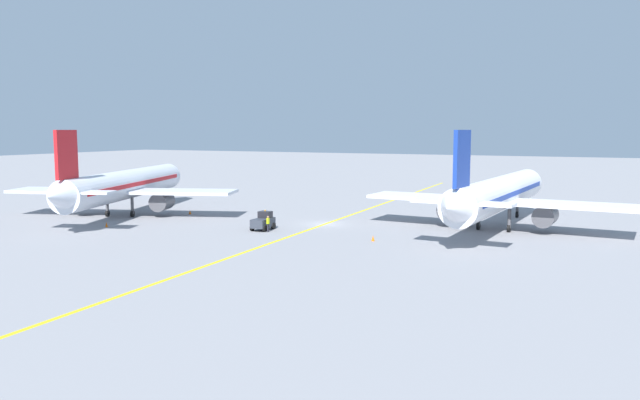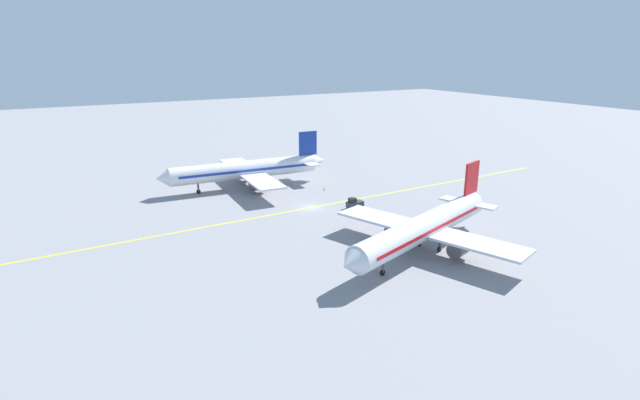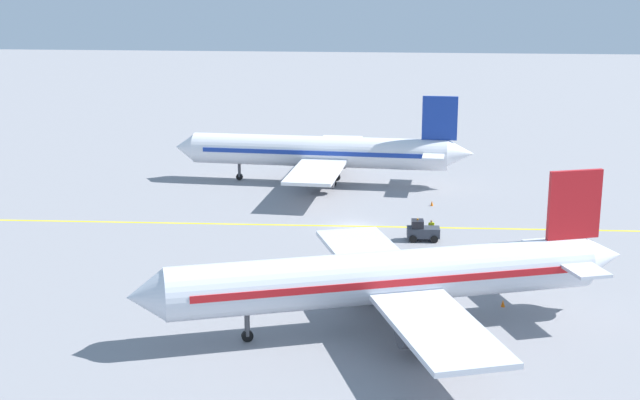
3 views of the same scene
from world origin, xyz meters
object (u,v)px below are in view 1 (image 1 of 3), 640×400
at_px(traffic_cone_mid_apron, 190,212).
at_px(traffic_cone_by_wingtip, 373,238).
at_px(airplane_adjacent_stand, 498,195).
at_px(airplane_at_gate, 124,186).
at_px(traffic_cone_near_nose, 107,225).
at_px(baggage_tug_dark, 263,222).
at_px(ground_crew_worker, 268,223).

xyz_separation_m(traffic_cone_mid_apron, traffic_cone_by_wingtip, (27.62, -8.02, 0.00)).
xyz_separation_m(airplane_adjacent_stand, traffic_cone_by_wingtip, (-9.45, -12.64, -3.43)).
relative_size(airplane_at_gate, traffic_cone_near_nose, 62.83).
xyz_separation_m(baggage_tug_dark, traffic_cone_mid_apron, (-14.72, 6.76, -0.63)).
height_order(ground_crew_worker, traffic_cone_by_wingtip, ground_crew_worker).
bearing_deg(airplane_adjacent_stand, traffic_cone_near_nose, -156.25).
distance_m(airplane_adjacent_stand, traffic_cone_mid_apron, 37.52).
relative_size(airplane_adjacent_stand, traffic_cone_mid_apron, 64.62).
relative_size(baggage_tug_dark, traffic_cone_near_nose, 5.56).
height_order(baggage_tug_dark, traffic_cone_mid_apron, baggage_tug_dark).
height_order(baggage_tug_dark, ground_crew_worker, baggage_tug_dark).
height_order(traffic_cone_near_nose, traffic_cone_by_wingtip, same).
distance_m(baggage_tug_dark, traffic_cone_mid_apron, 16.21).
bearing_deg(airplane_at_gate, ground_crew_worker, -8.65).
relative_size(baggage_tug_dark, traffic_cone_mid_apron, 5.56).
distance_m(airplane_at_gate, traffic_cone_by_wingtip, 34.74).
bearing_deg(airplane_at_gate, airplane_adjacent_stand, 11.39).
distance_m(airplane_at_gate, traffic_cone_mid_apron, 8.65).
height_order(airplane_at_gate, traffic_cone_mid_apron, airplane_at_gate).
distance_m(airplane_adjacent_stand, ground_crew_worker, 24.70).
relative_size(airplane_at_gate, ground_crew_worker, 20.57).
bearing_deg(traffic_cone_by_wingtip, airplane_at_gate, 173.65).
xyz_separation_m(airplane_adjacent_stand, traffic_cone_mid_apron, (-37.07, -4.63, -3.43)).
bearing_deg(baggage_tug_dark, ground_crew_worker, -38.38).
bearing_deg(traffic_cone_mid_apron, baggage_tug_dark, -24.68).
bearing_deg(ground_crew_worker, baggage_tug_dark, 141.62).
bearing_deg(ground_crew_worker, traffic_cone_mid_apron, 154.25).
relative_size(airplane_adjacent_stand, ground_crew_worker, 21.15).
bearing_deg(ground_crew_worker, traffic_cone_by_wingtip, -1.91).
bearing_deg(traffic_cone_by_wingtip, ground_crew_worker, 178.09).
xyz_separation_m(airplane_at_gate, traffic_cone_mid_apron, (6.73, 4.19, -3.43)).
height_order(baggage_tug_dark, traffic_cone_near_nose, baggage_tug_dark).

